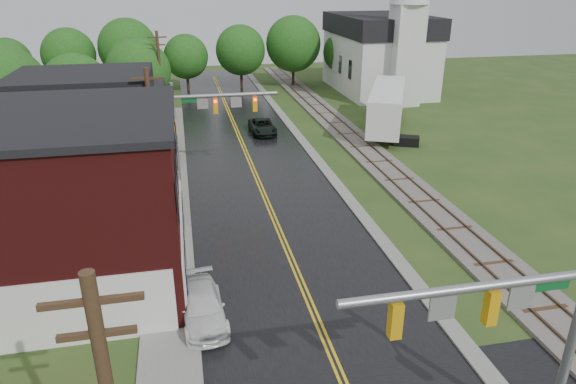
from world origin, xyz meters
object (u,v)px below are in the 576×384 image
object	(u,v)px
utility_pole_c	(161,76)
tree_left_c	(78,90)
brick_building	(20,206)
pickup_white	(202,307)
traffic_signal_near	(513,320)
suv_dark	(262,127)
tree_left_e	(140,73)
utility_pole_b	(153,141)
semi_trailer	(387,106)
church	(383,46)
traffic_signal_far	(205,114)

from	to	relation	value
utility_pole_c	tree_left_c	size ratio (longest dim) A/B	1.18
brick_building	pickup_white	distance (m)	9.53
traffic_signal_near	suv_dark	bearing A→B (deg)	91.86
utility_pole_c	tree_left_c	world-z (taller)	utility_pole_c
brick_building	suv_dark	world-z (taller)	brick_building
tree_left_c	tree_left_e	size ratio (longest dim) A/B	0.94
utility_pole_b	pickup_white	xyz separation A→B (m)	(2.00, -11.42, -4.07)
utility_pole_b	semi_trailer	distance (m)	25.81
semi_trailer	brick_building	bearing A→B (deg)	-140.45
church	semi_trailer	distance (m)	18.11
brick_building	suv_dark	size ratio (longest dim) A/B	2.99
tree_left_e	suv_dark	bearing A→B (deg)	-34.14
tree_left_e	suv_dark	xyz separation A→B (m)	(11.14, -7.56, -4.15)
semi_trailer	tree_left_c	bearing A→B (deg)	174.00
traffic_signal_near	tree_left_e	size ratio (longest dim) A/B	0.90
pickup_white	semi_trailer	distance (m)	32.50
brick_building	tree_left_c	bearing A→B (deg)	93.14
suv_dark	tree_left_c	bearing A→B (deg)	173.92
utility_pole_b	tree_left_e	bearing A→B (deg)	94.90
brick_building	utility_pole_c	size ratio (longest dim) A/B	1.59
traffic_signal_near	utility_pole_b	xyz separation A→B (m)	(-10.27, 20.00, -0.25)
pickup_white	tree_left_c	bearing A→B (deg)	102.75
traffic_signal_near	tree_left_c	size ratio (longest dim) A/B	0.96
traffic_signal_near	utility_pole_c	bearing A→B (deg)	103.74
brick_building	utility_pole_b	distance (m)	9.03
traffic_signal_near	pickup_white	size ratio (longest dim) A/B	1.65
utility_pole_c	semi_trailer	size ratio (longest dim) A/B	0.68
tree_left_c	semi_trailer	world-z (taller)	tree_left_c
pickup_white	traffic_signal_near	bearing A→B (deg)	-50.43
church	suv_dark	bearing A→B (deg)	-138.99
utility_pole_b	traffic_signal_near	bearing A→B (deg)	-62.81
traffic_signal_far	tree_left_c	size ratio (longest dim) A/B	0.96
brick_building	traffic_signal_near	world-z (taller)	brick_building
utility_pole_c	semi_trailer	xyz separation A→B (m)	(20.91, -7.04, -2.31)
tree_left_e	suv_dark	size ratio (longest dim) A/B	1.71
church	traffic_signal_far	bearing A→B (deg)	-131.27
tree_left_e	brick_building	bearing A→B (deg)	-96.71
utility_pole_c	suv_dark	distance (m)	11.45
semi_trailer	suv_dark	bearing A→B (deg)	173.31
pickup_white	utility_pole_b	bearing A→B (deg)	95.54
traffic_signal_near	pickup_white	bearing A→B (deg)	133.96
utility_pole_c	tree_left_c	xyz separation A→B (m)	(-7.05, -4.10, -0.21)
tree_left_c	semi_trailer	size ratio (longest dim) A/B	0.58
tree_left_c	utility_pole_b	bearing A→B (deg)	-68.51
traffic_signal_far	tree_left_c	bearing A→B (deg)	128.82
brick_building	utility_pole_b	world-z (taller)	utility_pole_b
utility_pole_b	suv_dark	size ratio (longest dim) A/B	1.88
utility_pole_c	suv_dark	xyz separation A→B (m)	(9.10, -5.66, -4.06)
traffic_signal_far	suv_dark	xyz separation A→B (m)	(5.76, 11.34, -4.31)
pickup_white	suv_dark	bearing A→B (deg)	71.27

